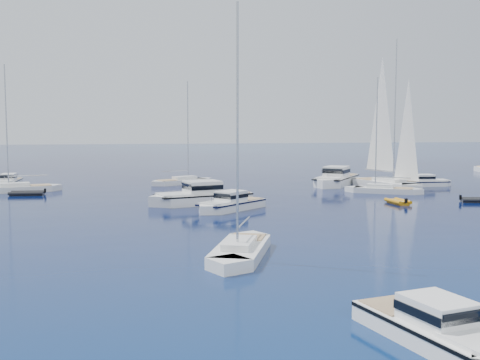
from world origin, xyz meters
name	(u,v)px	position (x,y,z in m)	size (l,w,h in m)	color
ground	(344,248)	(0.00, 0.00, 0.00)	(400.00, 400.00, 0.00)	navy
motor_cruiser_near	(440,346)	(-2.34, -17.00, 0.00)	(2.58, 8.42, 2.21)	white
motor_cruiser_left	(230,210)	(-4.70, 18.04, 0.00)	(2.66, 8.69, 2.28)	white
motor_cruiser_centre	(200,204)	(-6.97, 22.74, 0.00)	(3.46, 11.30, 2.97)	silver
motor_cruiser_far_r	(425,186)	(23.40, 34.99, 0.00)	(2.26, 7.38, 1.94)	white
motor_cruiser_distant	(336,185)	(12.42, 38.22, 0.00)	(3.63, 11.85, 3.11)	white
motor_cruiser_horizon	(9,186)	(-29.70, 44.67, 0.00)	(2.31, 7.56, 1.98)	white
sailboat_fore	(241,256)	(-7.01, -1.29, 0.00)	(2.75, 10.56, 15.53)	white
sailboat_mid_r	(383,193)	(14.96, 28.63, 0.00)	(2.45, 9.41, 13.83)	white
sailboat_centre	(182,184)	(-7.36, 42.64, 0.00)	(2.50, 9.60, 14.11)	silver
sailboat_sails_r	(386,188)	(17.62, 34.05, 0.00)	(3.35, 12.88, 18.93)	silver
sailboat_far_l	(18,192)	(-27.06, 36.89, 0.00)	(2.72, 10.47, 15.39)	silver
tender_yellow	(398,204)	(12.60, 19.50, 0.00)	(1.78, 3.15, 0.95)	#C37C0B
tender_grey_near	(476,202)	(21.02, 19.37, 0.00)	(1.75, 3.08, 0.95)	black
tender_grey_far	(27,195)	(-25.45, 33.28, 0.00)	(2.15, 3.97, 0.95)	black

